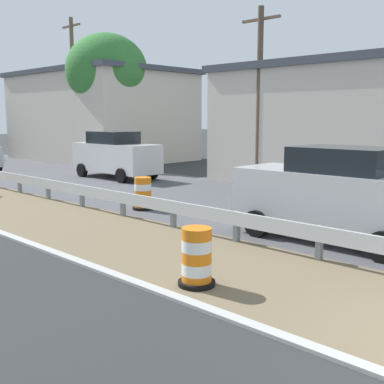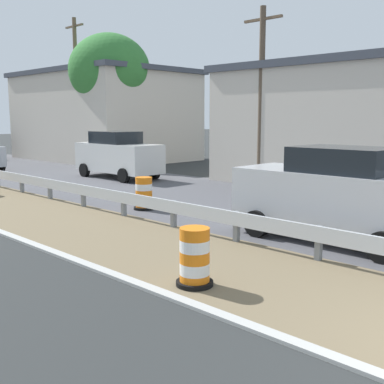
{
  "view_description": "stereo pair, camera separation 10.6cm",
  "coord_description": "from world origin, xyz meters",
  "px_view_note": "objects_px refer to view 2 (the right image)",
  "views": [
    {
      "loc": [
        -6.27,
        -0.64,
        2.82
      ],
      "look_at": [
        1.94,
        7.16,
        1.04
      ],
      "focal_mm": 44.48,
      "sensor_mm": 36.0,
      "label": 1
    },
    {
      "loc": [
        -6.2,
        -0.72,
        2.82
      ],
      "look_at": [
        1.94,
        7.16,
        1.04
      ],
      "focal_mm": 44.48,
      "sensor_mm": 36.0,
      "label": 2
    }
  ],
  "objects_px": {
    "traffic_barrel_nearest": "(195,260)",
    "car_lead_near_lane": "(336,195)",
    "utility_pole_near": "(261,94)",
    "car_distant_a": "(118,155)",
    "traffic_barrel_close": "(144,195)",
    "utility_pole_mid": "(77,89)"
  },
  "relations": [
    {
      "from": "car_lead_near_lane",
      "to": "car_distant_a",
      "type": "bearing_deg",
      "value": -15.92
    },
    {
      "from": "utility_pole_near",
      "to": "utility_pole_mid",
      "type": "relative_size",
      "value": 0.82
    },
    {
      "from": "traffic_barrel_close",
      "to": "car_distant_a",
      "type": "distance_m",
      "value": 8.05
    },
    {
      "from": "traffic_barrel_close",
      "to": "car_distant_a",
      "type": "height_order",
      "value": "car_distant_a"
    },
    {
      "from": "traffic_barrel_nearest",
      "to": "car_lead_near_lane",
      "type": "xyz_separation_m",
      "value": [
        4.32,
        -0.29,
        0.63
      ]
    },
    {
      "from": "car_lead_near_lane",
      "to": "utility_pole_near",
      "type": "distance_m",
      "value": 9.45
    },
    {
      "from": "traffic_barrel_close",
      "to": "utility_pole_near",
      "type": "xyz_separation_m",
      "value": [
        6.73,
        0.53,
        3.29
      ]
    },
    {
      "from": "traffic_barrel_close",
      "to": "car_lead_near_lane",
      "type": "relative_size",
      "value": 0.22
    },
    {
      "from": "traffic_barrel_close",
      "to": "car_lead_near_lane",
      "type": "xyz_separation_m",
      "value": [
        0.53,
        -6.09,
        0.63
      ]
    },
    {
      "from": "utility_pole_mid",
      "to": "traffic_barrel_close",
      "type": "bearing_deg",
      "value": -115.84
    },
    {
      "from": "car_distant_a",
      "to": "car_lead_near_lane",
      "type": "bearing_deg",
      "value": -14.82
    },
    {
      "from": "car_lead_near_lane",
      "to": "car_distant_a",
      "type": "distance_m",
      "value": 13.44
    },
    {
      "from": "traffic_barrel_nearest",
      "to": "utility_pole_near",
      "type": "relative_size",
      "value": 0.14
    },
    {
      "from": "car_lead_near_lane",
      "to": "utility_pole_near",
      "type": "bearing_deg",
      "value": -43.19
    },
    {
      "from": "car_lead_near_lane",
      "to": "car_distant_a",
      "type": "relative_size",
      "value": 0.97
    },
    {
      "from": "traffic_barrel_nearest",
      "to": "traffic_barrel_close",
      "type": "relative_size",
      "value": 1.0
    },
    {
      "from": "car_lead_near_lane",
      "to": "utility_pole_near",
      "type": "xyz_separation_m",
      "value": [
        6.2,
        6.62,
        2.66
      ]
    },
    {
      "from": "car_lead_near_lane",
      "to": "utility_pole_near",
      "type": "relative_size",
      "value": 0.64
    },
    {
      "from": "traffic_barrel_close",
      "to": "utility_pole_near",
      "type": "bearing_deg",
      "value": 4.49
    },
    {
      "from": "traffic_barrel_nearest",
      "to": "utility_pole_near",
      "type": "distance_m",
      "value": 12.7
    },
    {
      "from": "traffic_barrel_nearest",
      "to": "car_lead_near_lane",
      "type": "relative_size",
      "value": 0.22
    },
    {
      "from": "car_distant_a",
      "to": "utility_pole_near",
      "type": "bearing_deg",
      "value": 22.86
    }
  ]
}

